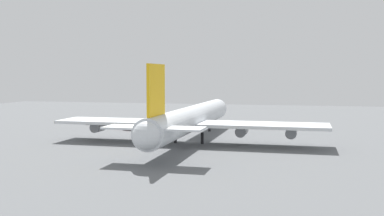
{
  "coord_description": "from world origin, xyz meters",
  "views": [
    {
      "loc": [
        -104.39,
        -25.89,
        15.79
      ],
      "look_at": [
        0.0,
        0.0,
        7.99
      ],
      "focal_mm": 42.75,
      "sensor_mm": 36.0,
      "label": 1
    }
  ],
  "objects_px": {
    "catering_truck": "(131,126)",
    "safety_cone_nose": "(210,126)",
    "maintenance_van": "(181,122)",
    "cargo_airplane": "(191,119)",
    "baggage_tug": "(92,121)"
  },
  "relations": [
    {
      "from": "maintenance_van",
      "to": "safety_cone_nose",
      "type": "bearing_deg",
      "value": -104.92
    },
    {
      "from": "catering_truck",
      "to": "baggage_tug",
      "type": "bearing_deg",
      "value": 56.6
    },
    {
      "from": "cargo_airplane",
      "to": "baggage_tug",
      "type": "xyz_separation_m",
      "value": [
        29.61,
        40.21,
        -4.44
      ]
    },
    {
      "from": "catering_truck",
      "to": "safety_cone_nose",
      "type": "bearing_deg",
      "value": -55.91
    },
    {
      "from": "safety_cone_nose",
      "to": "cargo_airplane",
      "type": "bearing_deg",
      "value": -176.03
    },
    {
      "from": "baggage_tug",
      "to": "maintenance_van",
      "type": "bearing_deg",
      "value": -80.91
    },
    {
      "from": "baggage_tug",
      "to": "cargo_airplane",
      "type": "bearing_deg",
      "value": -126.37
    },
    {
      "from": "maintenance_van",
      "to": "safety_cone_nose",
      "type": "distance_m",
      "value": 10.18
    },
    {
      "from": "maintenance_van",
      "to": "catering_truck",
      "type": "distance_m",
      "value": 19.3
    },
    {
      "from": "safety_cone_nose",
      "to": "maintenance_van",
      "type": "bearing_deg",
      "value": 75.08
    },
    {
      "from": "maintenance_van",
      "to": "catering_truck",
      "type": "height_order",
      "value": "catering_truck"
    },
    {
      "from": "catering_truck",
      "to": "safety_cone_nose",
      "type": "relative_size",
      "value": 6.62
    },
    {
      "from": "cargo_airplane",
      "to": "maintenance_van",
      "type": "relative_size",
      "value": 14.84
    },
    {
      "from": "safety_cone_nose",
      "to": "baggage_tug",
      "type": "bearing_deg",
      "value": 92.86
    },
    {
      "from": "catering_truck",
      "to": "safety_cone_nose",
      "type": "xyz_separation_m",
      "value": [
        13.66,
        -20.19,
        -0.79
      ]
    }
  ]
}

